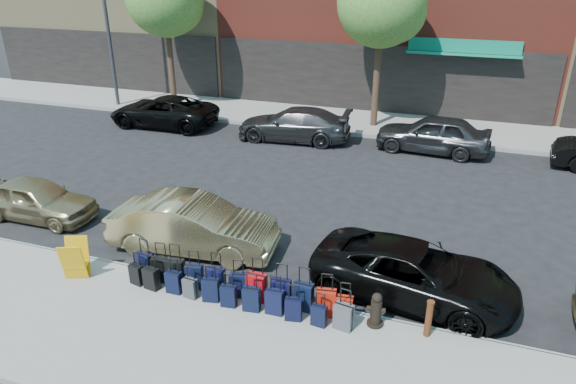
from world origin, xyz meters
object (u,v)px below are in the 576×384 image
at_px(fire_hydrant, 376,310).
at_px(car_near_2, 414,273).
at_px(suitcase_front_5, 238,285).
at_px(car_far_1, 294,124).
at_px(car_far_2, 433,134).
at_px(car_near_1, 193,225).
at_px(tree_center, 385,5).
at_px(car_far_0, 163,111).
at_px(streetlight, 109,15).
at_px(bollard, 429,318).
at_px(display_rack, 75,259).
at_px(car_near_0, 37,199).

xyz_separation_m(fire_hydrant, car_near_2, (0.60, 1.47, 0.14)).
relative_size(suitcase_front_5, car_far_1, 0.19).
bearing_deg(car_far_2, suitcase_front_5, -11.69).
relative_size(car_near_1, car_near_2, 0.96).
distance_m(tree_center, car_far_0, 11.00).
relative_size(streetlight, car_far_0, 1.58).
bearing_deg(streetlight, bollard, -38.58).
height_order(car_near_1, car_far_0, car_near_1).
bearing_deg(fire_hydrant, tree_center, 95.89).
bearing_deg(bollard, streetlight, 141.42).
bearing_deg(car_far_1, suitcase_front_5, 8.04).
bearing_deg(display_rack, streetlight, 99.95).
height_order(display_rack, car_near_0, car_near_0).
bearing_deg(car_far_2, bollard, 8.18).
height_order(streetlight, fire_hydrant, streetlight).
xyz_separation_m(fire_hydrant, display_rack, (-7.10, -0.55, 0.12)).
bearing_deg(fire_hydrant, suitcase_front_5, 176.14).
xyz_separation_m(suitcase_front_5, fire_hydrant, (3.12, 0.01, 0.07)).
height_order(suitcase_front_5, car_near_0, car_near_0).
relative_size(tree_center, streetlight, 0.91).
distance_m(bollard, display_rack, 8.18).
relative_size(tree_center, suitcase_front_5, 7.85).
xyz_separation_m(car_near_1, car_far_0, (-6.84, 9.66, -0.03)).
relative_size(bollard, car_far_2, 0.19).
relative_size(streetlight, bollard, 9.59).
xyz_separation_m(car_near_2, car_far_1, (-6.19, 9.92, 0.06)).
height_order(tree_center, car_far_2, tree_center).
bearing_deg(bollard, car_far_1, 120.25).
relative_size(bollard, car_near_1, 0.19).
xyz_separation_m(tree_center, car_far_0, (-9.52, -2.87, -4.71)).
bearing_deg(car_far_1, bollard, 26.06).
bearing_deg(car_near_1, tree_center, -17.65).
bearing_deg(car_near_1, car_near_2, -98.09).
xyz_separation_m(car_far_0, car_far_2, (12.20, 0.40, 0.06)).
distance_m(suitcase_front_5, fire_hydrant, 3.12).
bearing_deg(car_near_1, suitcase_front_5, -135.73).
distance_m(tree_center, bollard, 15.47).
distance_m(streetlight, car_near_2, 20.87).
distance_m(car_far_0, car_far_1, 6.43).
distance_m(suitcase_front_5, car_far_2, 12.25).
xyz_separation_m(car_near_2, car_far_2, (-0.42, 10.31, 0.12)).
distance_m(fire_hydrant, car_far_1, 12.69).
bearing_deg(car_far_1, streetlight, -105.99).
relative_size(fire_hydrant, display_rack, 0.80).
height_order(car_near_0, car_far_0, car_far_0).
bearing_deg(car_near_2, suitcase_front_5, 118.93).
height_order(tree_center, car_far_1, tree_center).
bearing_deg(tree_center, car_near_1, -102.06).
height_order(streetlight, car_near_2, streetlight).
bearing_deg(car_far_1, car_far_0, -94.13).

